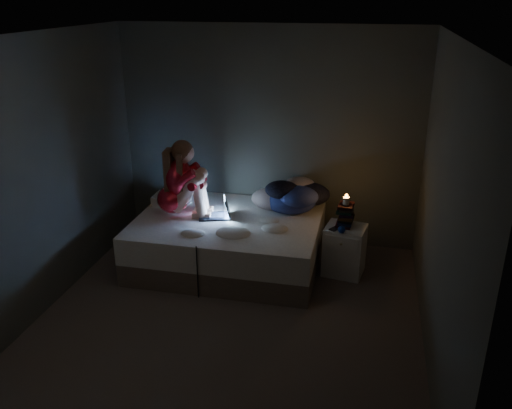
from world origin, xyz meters
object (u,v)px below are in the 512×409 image
(candle, at_px, (346,203))
(phone, at_px, (336,229))
(bed, at_px, (228,241))
(laptop, at_px, (214,207))
(nightstand, at_px, (344,250))
(woman, at_px, (172,178))

(candle, xyz_separation_m, phone, (-0.08, -0.13, -0.25))
(bed, relative_size, phone, 14.54)
(laptop, xyz_separation_m, candle, (1.45, 0.09, 0.14))
(laptop, height_order, nightstand, laptop)
(candle, bearing_deg, woman, -177.02)
(woman, relative_size, nightstand, 1.57)
(bed, bearing_deg, phone, -1.69)
(nightstand, bearing_deg, phone, -125.94)
(woman, height_order, nightstand, woman)
(bed, height_order, phone, phone)
(nightstand, bearing_deg, woman, -168.89)
(bed, xyz_separation_m, laptop, (-0.16, 0.01, 0.40))
(nightstand, height_order, phone, phone)
(bed, height_order, laptop, laptop)
(bed, distance_m, woman, 0.96)
(bed, relative_size, laptop, 5.86)
(candle, relative_size, phone, 0.57)
(laptop, bearing_deg, phone, -19.22)
(woman, bearing_deg, laptop, -6.51)
(candle, distance_m, phone, 0.30)
(bed, distance_m, phone, 1.24)
(woman, bearing_deg, nightstand, -5.85)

